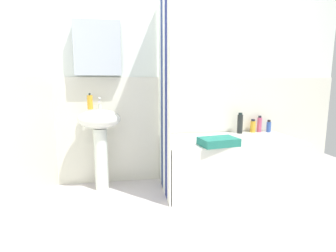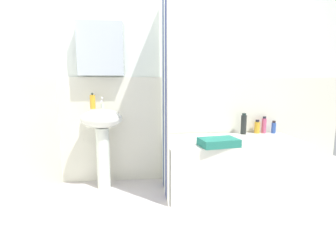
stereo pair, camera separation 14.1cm
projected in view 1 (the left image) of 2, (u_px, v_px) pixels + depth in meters
ground_plane at (229, 235)px, 2.06m from camera, size 4.80×5.60×0.04m
wall_back_tiled at (186, 82)px, 3.09m from camera, size 3.60×0.18×2.40m
wall_left_tiled at (14, 87)px, 1.96m from camera, size 0.07×1.81×2.40m
sink at (100, 132)px, 2.79m from camera, size 0.44×0.34×0.86m
faucet at (99, 103)px, 2.82m from camera, size 0.03×0.12×0.12m
soap_dispenser at (90, 102)px, 2.79m from camera, size 0.06×0.06×0.17m
bathtub at (230, 163)px, 2.90m from camera, size 1.40×0.73×0.55m
shower_curtain at (164, 97)px, 2.66m from camera, size 0.01×0.73×2.00m
body_wash_bottle at (269, 126)px, 3.22m from camera, size 0.05×0.05×0.15m
conditioner_bottle at (259, 124)px, 3.22m from camera, size 0.05×0.05×0.20m
lotion_bottle at (253, 126)px, 3.21m from camera, size 0.06×0.06×0.16m
shampoo_bottle at (240, 123)px, 3.13m from camera, size 0.06×0.06×0.24m
towel_folded at (218, 142)px, 2.55m from camera, size 0.39×0.29×0.07m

